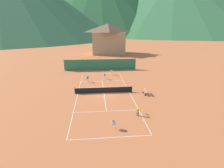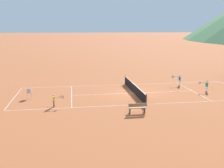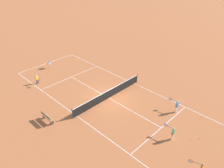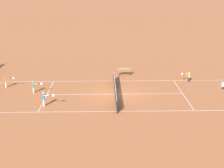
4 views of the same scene
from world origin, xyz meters
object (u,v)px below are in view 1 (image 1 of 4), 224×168
Objects in this scene: player_near_baseline at (87,78)px; player_far_service at (138,111)px; tennis_ball_alley_right at (84,79)px; tennis_ball_far_corner at (99,77)px; tennis_ball_alley_left at (77,127)px; ball_hopper at (114,123)px; player_far_baseline at (111,72)px; courtside_bench at (145,92)px; tennis_net at (104,90)px; tennis_ball_service_box at (96,77)px; player_near_service at (105,76)px; tennis_ball_mid_court at (139,117)px; alpine_chalet at (108,38)px.

player_far_service is (6.42, -13.94, -0.10)m from player_near_baseline.
player_near_baseline is at bearing 114.73° from player_far_service.
tennis_ball_alley_right and tennis_ball_far_corner have the same top height.
ball_hopper is (3.84, -0.66, 0.62)m from tennis_ball_alley_left.
player_near_baseline is at bearing -136.64° from player_far_baseline.
player_near_baseline is at bearing 141.19° from courtside_bench.
courtside_bench is (9.95, -9.49, 0.42)m from tennis_ball_alley_right.
tennis_net reaches higher than tennis_ball_service_box.
tennis_ball_mid_court is at bearing -78.93° from player_near_service.
alpine_chalet is at bearing 82.11° from tennis_ball_alley_left.
player_near_baseline is at bearing -69.23° from tennis_ball_alley_right.
ball_hopper is 53.05m from alpine_chalet.
player_near_service is at bearing 122.97° from courtside_bench.
tennis_net is 7.24× the size of player_near_baseline.
alpine_chalet reaches higher than tennis_ball_alley_left.
tennis_net is 7.72m from player_near_service.
player_far_baseline is 17.54× the size of tennis_ball_alley_left.
tennis_net is at bearing -83.49° from tennis_ball_service_box.
tennis_net reaches higher than tennis_ball_far_corner.
tennis_ball_far_corner is at bearing 103.77° from player_far_service.
tennis_ball_alley_left is 7.14m from tennis_ball_mid_court.
alpine_chalet is (4.95, 32.97, 5.79)m from tennis_ball_service_box.
player_near_baseline reaches higher than courtside_bench.
player_near_baseline is 19.20× the size of tennis_ball_alley_right.
tennis_ball_service_box is (2.26, 19.06, 0.00)m from tennis_ball_alley_left.
player_near_service is 15.84m from player_far_service.
courtside_bench is at bearing 67.61° from player_far_service.
alpine_chalet is at bearing 89.77° from tennis_ball_mid_court.
tennis_ball_mid_court is at bearing -66.32° from tennis_ball_alley_right.
courtside_bench is at bearing 57.50° from ball_hopper.
player_far_service is 17.64m from tennis_ball_alley_right.
tennis_ball_far_corner is at bearing -97.46° from alpine_chalet.
player_near_service is 1.09× the size of player_far_service.
tennis_ball_mid_court is at bearing -90.23° from alpine_chalet.
tennis_ball_alley_left is at bearing 170.19° from ball_hopper.
tennis_ball_alley_right is 1.00× the size of tennis_ball_mid_court.
tennis_ball_service_box is at bearing 23.17° from tennis_ball_alley_right.
tennis_ball_far_corner is (-1.02, 1.23, -0.66)m from player_near_service.
player_far_baseline is 21.29m from tennis_ball_alley_left.
tennis_ball_alley_left and tennis_ball_far_corner have the same top height.
alpine_chalet is (0.26, 50.13, 5.18)m from player_far_service.
tennis_ball_service_box is (-3.27, -1.49, -0.65)m from player_far_baseline.
tennis_net is at bearing -94.01° from player_near_service.
tennis_ball_far_corner is at bearing 81.34° from tennis_ball_alley_left.
courtside_bench reaches higher than tennis_ball_service_box.
tennis_ball_service_box and tennis_ball_mid_court have the same top height.
player_near_baseline is at bearing 88.07° from tennis_ball_alley_left.
player_near_service is at bearing 77.51° from tennis_ball_alley_left.
tennis_ball_mid_court is 0.04× the size of courtside_bench.
tennis_net is at bearing -95.25° from alpine_chalet.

